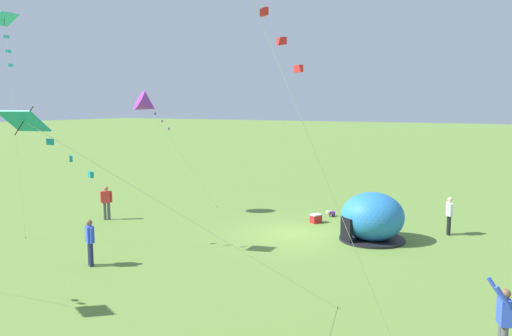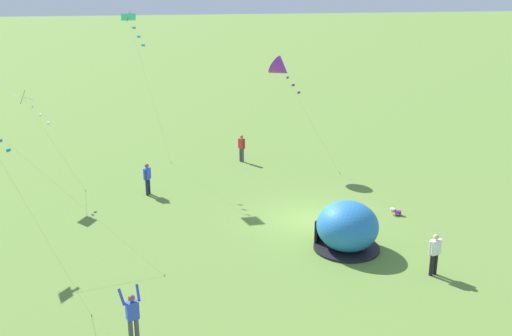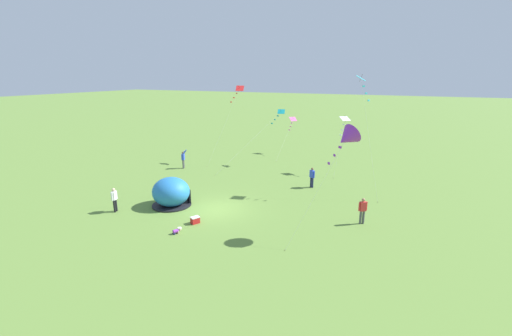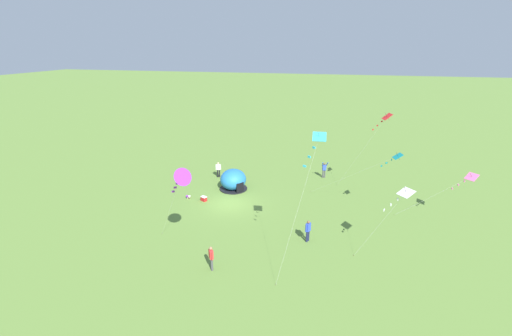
% 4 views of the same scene
% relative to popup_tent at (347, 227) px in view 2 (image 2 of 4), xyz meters
% --- Properties ---
extents(ground_plane, '(300.00, 300.00, 0.00)m').
position_rel_popup_tent_xyz_m(ground_plane, '(3.32, 0.71, -1.00)').
color(ground_plane, olive).
extents(popup_tent, '(2.81, 2.81, 2.10)m').
position_rel_popup_tent_xyz_m(popup_tent, '(0.00, 0.00, 0.00)').
color(popup_tent, '#2672BF').
rests_on(popup_tent, ground).
extents(cooler_box, '(0.57, 0.64, 0.44)m').
position_rel_popup_tent_xyz_m(cooler_box, '(3.33, -1.88, -0.78)').
color(cooler_box, red).
rests_on(cooler_box, ground).
extents(toddler_crawling, '(0.41, 0.54, 0.32)m').
position_rel_popup_tent_xyz_m(toddler_crawling, '(3.17, -3.53, -0.82)').
color(toddler_crawling, purple).
rests_on(toddler_crawling, ground).
extents(person_watching_sky, '(0.33, 0.57, 1.72)m').
position_rel_popup_tent_xyz_m(person_watching_sky, '(-2.80, -2.59, -0.03)').
color(person_watching_sky, black).
rests_on(person_watching_sky, ground).
extents(person_with_toddler, '(0.60, 0.71, 1.89)m').
position_rel_popup_tent_xyz_m(person_with_toddler, '(-5.41, 8.75, 0.00)').
color(person_with_toddler, '#4C4C51').
rests_on(person_with_toddler, ground).
extents(person_center_field, '(0.50, 0.42, 1.72)m').
position_rel_popup_tent_xyz_m(person_center_field, '(13.00, 2.56, -0.03)').
color(person_center_field, '#4C4C51').
rests_on(person_center_field, ground).
extents(person_strolling, '(0.52, 0.40, 1.72)m').
position_rel_popup_tent_xyz_m(person_strolling, '(8.07, 8.30, -0.03)').
color(person_strolling, '#1E2347').
rests_on(person_strolling, ground).
extents(kite_purple, '(3.22, 4.04, 6.60)m').
position_rel_popup_tent_xyz_m(kite_purple, '(12.08, 0.32, 4.85)').
color(kite_purple, silver).
rests_on(kite_purple, ground).
extents(kite_cyan, '(2.58, 2.37, 9.21)m').
position_rel_popup_tent_xyz_m(kite_cyan, '(11.49, 8.71, 7.54)').
color(kite_cyan, silver).
rests_on(kite_cyan, ground).
extents(kite_white, '(1.14, 3.25, 5.54)m').
position_rel_popup_tent_xyz_m(kite_white, '(9.36, 14.11, 3.94)').
color(kite_white, silver).
rests_on(kite_white, ground).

